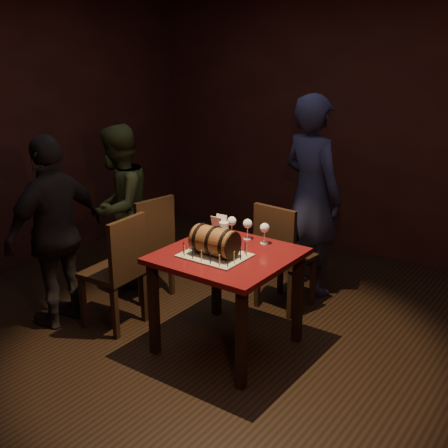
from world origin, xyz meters
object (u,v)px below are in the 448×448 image
object	(u,v)px
person_left_rear	(119,207)
person_left_front	(56,232)
wine_glass_left	(232,222)
chair_left_rear	(149,242)
barrel_cake	(215,241)
chair_left_front	(119,266)
pint_of_ale	(224,232)
wine_glass_right	(265,229)
pub_table	(227,268)
person_back	(311,196)
chair_back	(281,252)
wine_glass_mid	(248,225)

from	to	relation	value
person_left_rear	person_left_front	size ratio (longest dim) A/B	0.97
wine_glass_left	chair_left_rear	size ratio (longest dim) A/B	0.17
barrel_cake	chair_left_front	distance (m)	0.90
pint_of_ale	wine_glass_right	bearing A→B (deg)	25.76
pub_table	chair_left_front	size ratio (longest dim) A/B	0.97
chair_left_front	person_back	xyz separation A→B (m)	(0.86, 1.52, 0.37)
person_back	chair_back	bearing A→B (deg)	108.86
wine_glass_left	chair_left_front	size ratio (longest dim) A/B	0.17
wine_glass_mid	person_left_rear	world-z (taller)	person_left_rear
person_left_rear	pint_of_ale	bearing A→B (deg)	63.30
barrel_cake	pint_of_ale	distance (m)	0.32
pint_of_ale	person_left_front	bearing A→B (deg)	-151.41
pint_of_ale	chair_back	distance (m)	0.67
barrel_cake	chair_back	bearing A→B (deg)	87.61
person_back	person_left_front	bearing A→B (deg)	71.25
pint_of_ale	chair_left_front	world-z (taller)	chair_left_front
wine_glass_left	chair_left_rear	bearing A→B (deg)	-179.30
barrel_cake	chair_left_front	xyz separation A→B (m)	(-0.83, -0.14, -0.34)
pub_table	person_left_front	distance (m)	1.41
wine_glass_mid	chair_back	size ratio (longest dim) A/B	0.17
wine_glass_mid	person_back	xyz separation A→B (m)	(0.05, 0.95, 0.02)
person_left_front	wine_glass_right	bearing A→B (deg)	118.04
chair_back	chair_left_rear	xyz separation A→B (m)	(-1.05, -0.47, 0.00)
chair_left_rear	chair_left_front	distance (m)	0.57
pub_table	person_left_rear	size ratio (longest dim) A/B	0.60
pub_table	wine_glass_right	distance (m)	0.41
barrel_cake	person_left_front	distance (m)	1.34
pint_of_ale	person_back	size ratio (longest dim) A/B	0.08
pint_of_ale	wine_glass_left	bearing A→B (deg)	96.97
chair_back	person_back	xyz separation A→B (m)	(0.00, 0.51, 0.37)
person_left_rear	barrel_cake	bearing A→B (deg)	53.06
barrel_cake	pub_table	bearing A→B (deg)	69.39
wine_glass_right	person_back	size ratio (longest dim) A/B	0.09
wine_glass_mid	chair_back	bearing A→B (deg)	83.77
chair_back	wine_glass_left	bearing A→B (deg)	-111.61
wine_glass_left	person_left_front	xyz separation A→B (m)	(-1.15, -0.76, -0.10)
chair_left_rear	pint_of_ale	bearing A→B (deg)	-7.24
person_back	person_left_rear	world-z (taller)	person_back
wine_glass_right	chair_left_front	size ratio (longest dim) A/B	0.17
chair_left_rear	person_left_rear	xyz separation A→B (m)	(-0.42, 0.07, 0.23)
barrel_cake	person_left_rear	xyz separation A→B (m)	(-1.44, 0.48, -0.11)
wine_glass_right	chair_left_front	world-z (taller)	chair_left_front
wine_glass_mid	pint_of_ale	size ratio (longest dim) A/B	1.07
chair_left_front	person_back	world-z (taller)	person_back
pint_of_ale	person_back	distance (m)	1.11
wine_glass_mid	pint_of_ale	distance (m)	0.19
wine_glass_mid	chair_left_front	size ratio (longest dim) A/B	0.17
wine_glass_left	chair_left_front	xyz separation A→B (m)	(-0.68, -0.55, -0.35)
barrel_cake	chair_left_front	size ratio (longest dim) A/B	0.40
chair_left_rear	barrel_cake	bearing A→B (deg)	-21.64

